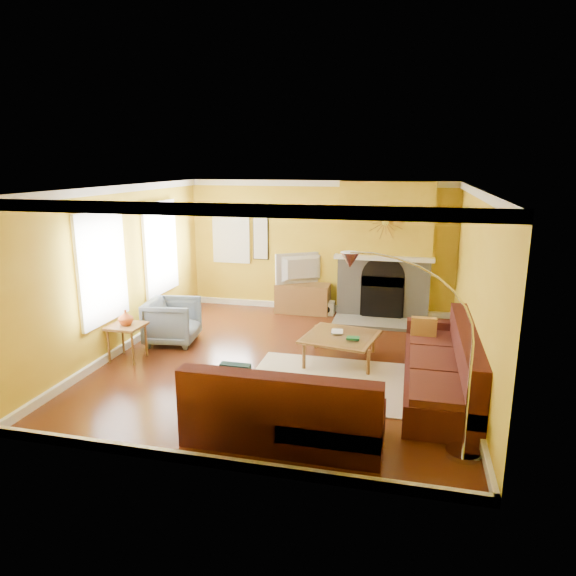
% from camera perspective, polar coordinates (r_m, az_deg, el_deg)
% --- Properties ---
extents(floor, '(5.50, 6.00, 0.02)m').
position_cam_1_polar(floor, '(8.18, -0.39, -8.19)').
color(floor, '#602B14').
rests_on(floor, ground).
extents(ceiling, '(5.50, 6.00, 0.02)m').
position_cam_1_polar(ceiling, '(7.59, -0.42, 11.20)').
color(ceiling, white).
rests_on(ceiling, ground).
extents(wall_back, '(5.50, 0.02, 2.70)m').
position_cam_1_polar(wall_back, '(10.67, 3.48, 4.60)').
color(wall_back, gold).
rests_on(wall_back, ground).
extents(wall_front, '(5.50, 0.02, 2.70)m').
position_cam_1_polar(wall_front, '(5.02, -8.70, -6.26)').
color(wall_front, gold).
rests_on(wall_front, ground).
extents(wall_left, '(0.02, 6.00, 2.70)m').
position_cam_1_polar(wall_left, '(8.84, -18.06, 2.00)').
color(wall_left, gold).
rests_on(wall_left, ground).
extents(wall_right, '(0.02, 6.00, 2.70)m').
position_cam_1_polar(wall_right, '(7.62, 20.19, 0.00)').
color(wall_right, gold).
rests_on(wall_right, ground).
extents(baseboard, '(5.50, 6.00, 0.12)m').
position_cam_1_polar(baseboard, '(8.16, -0.39, -7.74)').
color(baseboard, white).
rests_on(baseboard, floor).
extents(crown_molding, '(5.50, 6.00, 0.12)m').
position_cam_1_polar(crown_molding, '(7.60, -0.42, 10.67)').
color(crown_molding, white).
rests_on(crown_molding, ceiling).
extents(window_left_near, '(0.06, 1.22, 1.72)m').
position_cam_1_polar(window_left_near, '(9.90, -14.05, 4.37)').
color(window_left_near, white).
rests_on(window_left_near, wall_left).
extents(window_left_far, '(0.06, 1.22, 1.72)m').
position_cam_1_polar(window_left_far, '(8.29, -20.04, 2.15)').
color(window_left_far, white).
rests_on(window_left_far, wall_left).
extents(window_back, '(0.82, 0.06, 1.22)m').
position_cam_1_polar(window_back, '(11.08, -6.33, 5.93)').
color(window_back, white).
rests_on(window_back, wall_back).
extents(wall_art, '(0.34, 0.04, 1.14)m').
position_cam_1_polar(wall_art, '(10.88, -3.07, 6.12)').
color(wall_art, white).
rests_on(wall_art, wall_back).
extents(fireplace, '(1.80, 0.40, 2.70)m').
position_cam_1_polar(fireplace, '(10.32, 10.69, 4.07)').
color(fireplace, gray).
rests_on(fireplace, floor).
extents(mantel, '(1.92, 0.22, 0.08)m').
position_cam_1_polar(mantel, '(10.10, 10.59, 3.29)').
color(mantel, white).
rests_on(mantel, fireplace).
extents(hearth, '(1.80, 0.70, 0.06)m').
position_cam_1_polar(hearth, '(10.09, 10.19, -3.85)').
color(hearth, gray).
rests_on(hearth, floor).
extents(sunburst, '(0.70, 0.04, 0.70)m').
position_cam_1_polar(sunburst, '(10.01, 10.78, 7.24)').
color(sunburst, olive).
rests_on(sunburst, fireplace).
extents(rug, '(2.40, 1.80, 0.02)m').
position_cam_1_polar(rug, '(7.47, 4.95, -10.32)').
color(rug, beige).
rests_on(rug, floor).
extents(sectional_sofa, '(3.29, 3.53, 0.90)m').
position_cam_1_polar(sectional_sofa, '(6.98, 6.68, -8.23)').
color(sectional_sofa, '#471916').
rests_on(sectional_sofa, floor).
extents(coffee_table, '(1.25, 1.25, 0.42)m').
position_cam_1_polar(coffee_table, '(8.17, 5.81, -6.63)').
color(coffee_table, white).
rests_on(coffee_table, floor).
extents(media_console, '(1.10, 0.50, 0.61)m').
position_cam_1_polar(media_console, '(10.66, 1.65, -1.14)').
color(media_console, olive).
rests_on(media_console, floor).
extents(tv, '(1.01, 0.72, 0.64)m').
position_cam_1_polar(tv, '(10.52, 1.68, 2.14)').
color(tv, black).
rests_on(tv, media_console).
extents(subwoofer, '(0.27, 0.27, 0.27)m').
position_cam_1_polar(subwoofer, '(10.60, 4.42, -2.21)').
color(subwoofer, white).
rests_on(subwoofer, floor).
extents(armchair, '(0.95, 0.93, 0.77)m').
position_cam_1_polar(armchair, '(9.08, -12.70, -3.63)').
color(armchair, slate).
rests_on(armchair, floor).
extents(side_table, '(0.53, 0.53, 0.57)m').
position_cam_1_polar(side_table, '(8.55, -17.40, -5.75)').
color(side_table, olive).
rests_on(side_table, floor).
extents(vase, '(0.24, 0.24, 0.24)m').
position_cam_1_polar(vase, '(8.43, -17.60, -3.14)').
color(vase, '#D8591E').
rests_on(vase, side_table).
extents(book, '(0.21, 0.26, 0.02)m').
position_cam_1_polar(book, '(8.22, 4.83, -4.83)').
color(book, white).
rests_on(book, coffee_table).
extents(arc_lamp, '(1.37, 0.36, 2.15)m').
position_cam_1_polar(arc_lamp, '(5.57, 13.68, -7.44)').
color(arc_lamp, silver).
rests_on(arc_lamp, floor).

